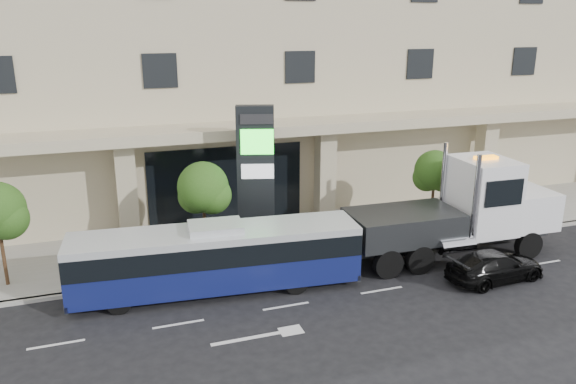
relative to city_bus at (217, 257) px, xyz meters
name	(u,v)px	position (x,y,z in m)	size (l,w,h in m)	color
ground	(274,289)	(2.13, -0.60, -1.43)	(120.00, 120.00, 0.00)	black
sidewalk	(242,243)	(2.13, 4.40, -1.36)	(120.00, 6.00, 0.15)	gray
curb	(260,267)	(2.13, 1.40, -1.36)	(120.00, 0.30, 0.15)	gray
convention_center	(194,26)	(2.13, 14.82, 8.54)	(60.00, 17.60, 20.00)	#BCB28D
tree_mid	(204,191)	(0.16, 2.99, 1.83)	(2.28, 2.20, 4.38)	#422B19
tree_right	(435,173)	(11.66, 2.99, 1.60)	(2.10, 2.00, 4.04)	#422B19
city_bus	(217,257)	(0.00, 0.00, 0.00)	(11.29, 3.36, 2.82)	black
tow_truck	(462,212)	(11.10, -0.10, 0.62)	(10.98, 3.06, 5.00)	#2D3033
black_sedan	(495,266)	(10.94, -2.78, -0.81)	(1.74, 4.29, 1.25)	black
signage_pylon	(256,178)	(2.59, 3.37, 2.07)	(1.74, 1.05, 6.60)	black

